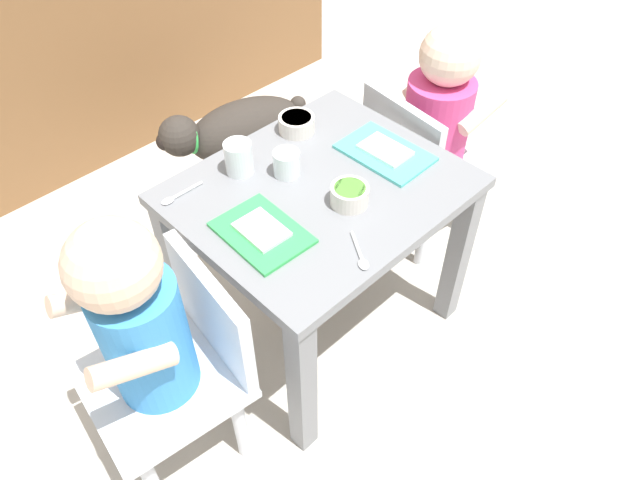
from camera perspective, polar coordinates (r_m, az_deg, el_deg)
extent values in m
plane|color=#B2ADA3|center=(1.59, 0.00, -7.57)|extent=(7.00, 7.00, 0.00)
cube|color=brown|center=(2.11, -24.19, 20.16)|extent=(1.93, 0.37, 0.98)
cube|color=slate|center=(1.26, 0.00, 4.75)|extent=(0.58, 0.49, 0.03)
cube|color=slate|center=(1.23, -1.74, -13.99)|extent=(0.04, 0.04, 0.44)
cube|color=slate|center=(1.48, 13.05, -1.42)|extent=(0.04, 0.04, 0.44)
cube|color=slate|center=(1.44, -13.41, -3.08)|extent=(0.04, 0.04, 0.44)
cube|color=slate|center=(1.67, 1.25, 6.28)|extent=(0.04, 0.04, 0.44)
cube|color=silver|center=(1.23, -14.88, -12.95)|extent=(0.31, 0.31, 0.02)
cube|color=silver|center=(1.15, -10.34, -6.81)|extent=(0.06, 0.27, 0.22)
cylinder|color=#388CD8|center=(1.11, -16.27, -9.06)|extent=(0.15, 0.15, 0.27)
sphere|color=beige|center=(0.96, -19.24, -2.26)|extent=(0.15, 0.15, 0.15)
cylinder|color=silver|center=(1.39, -19.46, -14.81)|extent=(0.03, 0.03, 0.25)
cylinder|color=silver|center=(1.41, -12.04, -10.99)|extent=(0.03, 0.03, 0.25)
cylinder|color=silver|center=(1.31, -7.68, -17.02)|extent=(0.03, 0.03, 0.25)
cylinder|color=beige|center=(1.11, -21.11, -5.16)|extent=(0.15, 0.06, 0.09)
cylinder|color=beige|center=(1.00, -17.45, -11.44)|extent=(0.15, 0.06, 0.09)
cube|color=silver|center=(1.68, 10.48, 7.54)|extent=(0.31, 0.31, 0.02)
cube|color=silver|center=(1.53, 7.67, 9.29)|extent=(0.05, 0.27, 0.22)
cylinder|color=#D83F7F|center=(1.61, 11.08, 11.06)|extent=(0.17, 0.17, 0.23)
sphere|color=beige|center=(1.52, 12.36, 16.89)|extent=(0.15, 0.15, 0.15)
cylinder|color=silver|center=(1.78, 14.44, 3.66)|extent=(0.03, 0.03, 0.25)
cylinder|color=silver|center=(1.87, 9.94, 6.97)|extent=(0.03, 0.03, 0.25)
cylinder|color=silver|center=(1.66, 9.88, 0.90)|extent=(0.03, 0.03, 0.25)
cylinder|color=silver|center=(1.76, 5.32, 4.55)|extent=(0.03, 0.03, 0.25)
cylinder|color=beige|center=(1.56, 15.22, 11.68)|extent=(0.15, 0.06, 0.09)
cylinder|color=beige|center=(1.66, 10.16, 14.84)|extent=(0.15, 0.06, 0.09)
ellipsoid|color=#332D28|center=(1.85, -6.98, 10.45)|extent=(0.40, 0.28, 0.19)
sphere|color=#332D28|center=(1.78, -13.31, 9.66)|extent=(0.12, 0.12, 0.12)
sphere|color=black|center=(1.78, -14.57, 9.11)|extent=(0.05, 0.05, 0.05)
torus|color=green|center=(1.80, -12.21, 9.64)|extent=(0.06, 0.11, 0.10)
sphere|color=#332D28|center=(1.89, -2.12, 12.87)|extent=(0.05, 0.05, 0.05)
cylinder|color=#332D28|center=(1.96, -9.96, 6.88)|extent=(0.04, 0.04, 0.14)
cylinder|color=#332D28|center=(1.88, -8.75, 5.04)|extent=(0.04, 0.04, 0.14)
cylinder|color=#332D28|center=(2.01, -4.58, 8.65)|extent=(0.04, 0.04, 0.14)
cylinder|color=#332D28|center=(1.93, -3.20, 6.92)|extent=(0.04, 0.04, 0.14)
cube|color=green|center=(1.15, -5.58, 0.70)|extent=(0.14, 0.19, 0.01)
cube|color=white|center=(1.15, -5.61, 0.98)|extent=(0.08, 0.10, 0.01)
cube|color=#4CC6BC|center=(1.34, 6.24, 8.30)|extent=(0.13, 0.20, 0.01)
cube|color=white|center=(1.34, 6.26, 8.57)|extent=(0.07, 0.11, 0.01)
cylinder|color=white|center=(1.28, -7.79, 7.80)|extent=(0.06, 0.06, 0.07)
cylinder|color=silver|center=(1.29, -7.70, 7.07)|extent=(0.05, 0.05, 0.03)
cylinder|color=white|center=(1.27, -3.21, 7.34)|extent=(0.06, 0.06, 0.06)
cylinder|color=silver|center=(1.27, -3.19, 7.03)|extent=(0.05, 0.05, 0.04)
cylinder|color=silver|center=(1.20, 2.84, 4.30)|extent=(0.08, 0.08, 0.04)
cylinder|color=#4C8C33|center=(1.19, 2.87, 4.94)|extent=(0.06, 0.06, 0.01)
cylinder|color=silver|center=(1.40, -2.25, 11.04)|extent=(0.08, 0.08, 0.04)
cylinder|color=#B26633|center=(1.39, -2.27, 11.59)|extent=(0.07, 0.07, 0.01)
cylinder|color=silver|center=(1.27, -12.60, 4.66)|extent=(0.08, 0.01, 0.01)
ellipsoid|color=silver|center=(1.25, -14.37, 3.64)|extent=(0.03, 0.02, 0.01)
cylinder|color=silver|center=(1.13, 3.55, -0.58)|extent=(0.05, 0.07, 0.01)
ellipsoid|color=silver|center=(1.09, 4.19, -2.34)|extent=(0.03, 0.03, 0.01)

